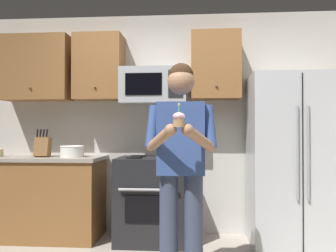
% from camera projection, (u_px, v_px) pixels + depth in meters
% --- Properties ---
extents(wall_back, '(4.40, 0.10, 2.60)m').
position_uv_depth(wall_back, '(169.00, 124.00, 4.39)').
color(wall_back, beige).
rests_on(wall_back, ground).
extents(oven_range, '(0.76, 0.70, 0.93)m').
position_uv_depth(oven_range, '(153.00, 199.00, 4.00)').
color(oven_range, black).
rests_on(oven_range, ground).
extents(microwave, '(0.74, 0.41, 0.40)m').
position_uv_depth(microwave, '(154.00, 86.00, 4.14)').
color(microwave, '#9EA0A5').
extents(refrigerator, '(0.90, 0.75, 1.80)m').
position_uv_depth(refrigerator, '(293.00, 160.00, 3.84)').
color(refrigerator, '#B7BABF').
rests_on(refrigerator, ground).
extents(cabinet_row_upper, '(2.78, 0.36, 0.76)m').
position_uv_depth(cabinet_row_upper, '(105.00, 68.00, 4.24)').
color(cabinet_row_upper, brown).
extents(counter_left, '(1.44, 0.66, 0.92)m').
position_uv_depth(counter_left, '(39.00, 197.00, 4.12)').
color(counter_left, brown).
rests_on(counter_left, ground).
extents(knife_block, '(0.16, 0.15, 0.32)m').
position_uv_depth(knife_block, '(43.00, 147.00, 4.08)').
color(knife_block, brown).
rests_on(knife_block, counter_left).
extents(bowl_large_white, '(0.27, 0.27, 0.12)m').
position_uv_depth(bowl_large_white, '(72.00, 151.00, 4.08)').
color(bowl_large_white, white).
rests_on(bowl_large_white, counter_left).
extents(person, '(0.60, 0.48, 1.76)m').
position_uv_depth(person, '(181.00, 158.00, 2.92)').
color(person, '#383F59').
rests_on(person, ground).
extents(cupcake, '(0.09, 0.09, 0.17)m').
position_uv_depth(cupcake, '(179.00, 119.00, 2.60)').
color(cupcake, '#A87F56').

